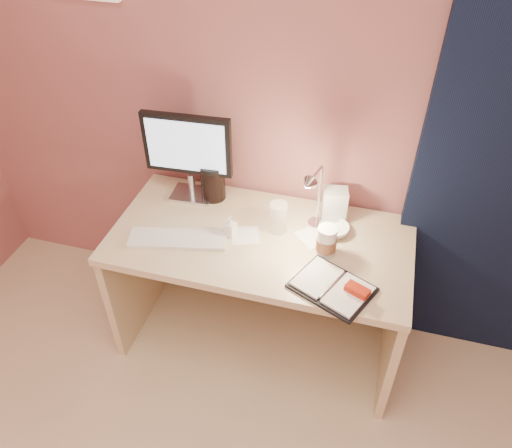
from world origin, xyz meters
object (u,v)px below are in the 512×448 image
(desk, at_px, (264,261))
(clear_cup, at_px, (278,217))
(desk_lamp, at_px, (321,199))
(coffee_cup, at_px, (326,242))
(lotion_bottle, at_px, (230,226))
(product_box, at_px, (334,205))
(monitor, at_px, (188,149))
(planner, at_px, (334,287))
(keyboard, at_px, (178,239))
(bowl, at_px, (334,230))
(dark_jar, at_px, (213,183))

(desk, distance_m, clear_cup, 0.31)
(clear_cup, distance_m, desk_lamp, 0.24)
(coffee_cup, relative_size, desk_lamp, 0.41)
(lotion_bottle, distance_m, product_box, 0.51)
(coffee_cup, bearing_deg, monitor, 161.32)
(planner, distance_m, coffee_cup, 0.23)
(keyboard, height_order, lotion_bottle, lotion_bottle)
(desk, height_order, monitor, monitor)
(clear_cup, relative_size, product_box, 0.87)
(bowl, xyz_separation_m, product_box, (-0.02, 0.10, 0.06))
(desk_lamp, bearing_deg, desk, -165.38)
(keyboard, bearing_deg, monitor, 86.85)
(coffee_cup, bearing_deg, desk_lamp, 117.60)
(lotion_bottle, xyz_separation_m, dark_jar, (-0.17, 0.26, 0.03))
(keyboard, distance_m, product_box, 0.75)
(bowl, bearing_deg, lotion_bottle, -163.30)
(desk, xyz_separation_m, monitor, (-0.42, 0.15, 0.50))
(dark_jar, bearing_deg, clear_cup, -23.36)
(planner, height_order, coffee_cup, coffee_cup)
(keyboard, xyz_separation_m, desk_lamp, (0.62, 0.20, 0.21))
(dark_jar, bearing_deg, keyboard, -97.82)
(desk, height_order, planner, planner)
(lotion_bottle, bearing_deg, monitor, 139.58)
(keyboard, relative_size, coffee_cup, 3.07)
(clear_cup, xyz_separation_m, dark_jar, (-0.38, 0.16, 0.01))
(monitor, distance_m, desk_lamp, 0.69)
(planner, height_order, clear_cup, clear_cup)
(planner, bearing_deg, clear_cup, 159.81)
(lotion_bottle, bearing_deg, dark_jar, 123.71)
(keyboard, relative_size, clear_cup, 3.00)
(bowl, bearing_deg, product_box, 100.83)
(monitor, distance_m, lotion_bottle, 0.43)
(monitor, bearing_deg, coffee_cup, -22.19)
(planner, bearing_deg, desk, 165.46)
(planner, distance_m, lotion_bottle, 0.56)
(monitor, height_order, keyboard, monitor)
(planner, relative_size, bowl, 2.69)
(desk, relative_size, bowl, 9.78)
(dark_jar, xyz_separation_m, desk_lamp, (0.57, -0.16, 0.13))
(dark_jar, distance_m, product_box, 0.62)
(desk, height_order, lotion_bottle, lotion_bottle)
(lotion_bottle, distance_m, desk_lamp, 0.44)
(coffee_cup, bearing_deg, bowl, 84.30)
(product_box, bearing_deg, clear_cup, -159.90)
(planner, height_order, dark_jar, dark_jar)
(clear_cup, relative_size, desk_lamp, 0.42)
(lotion_bottle, bearing_deg, desk, 33.55)
(planner, bearing_deg, lotion_bottle, -178.02)
(clear_cup, bearing_deg, keyboard, -155.08)
(lotion_bottle, distance_m, dark_jar, 0.31)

